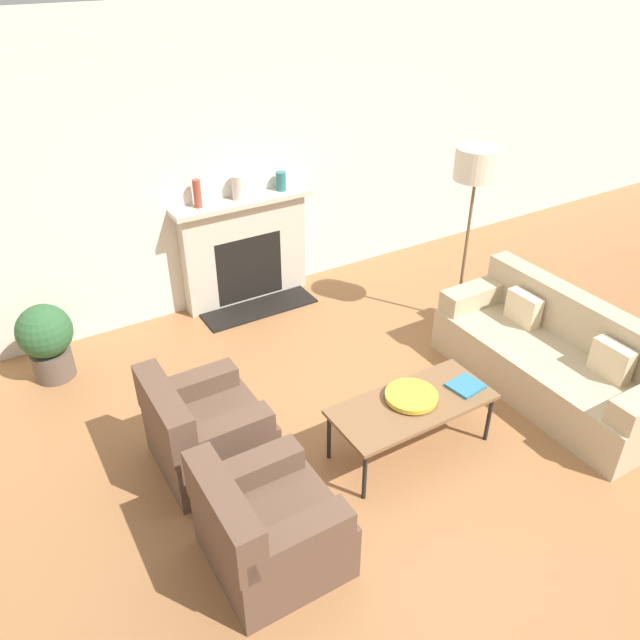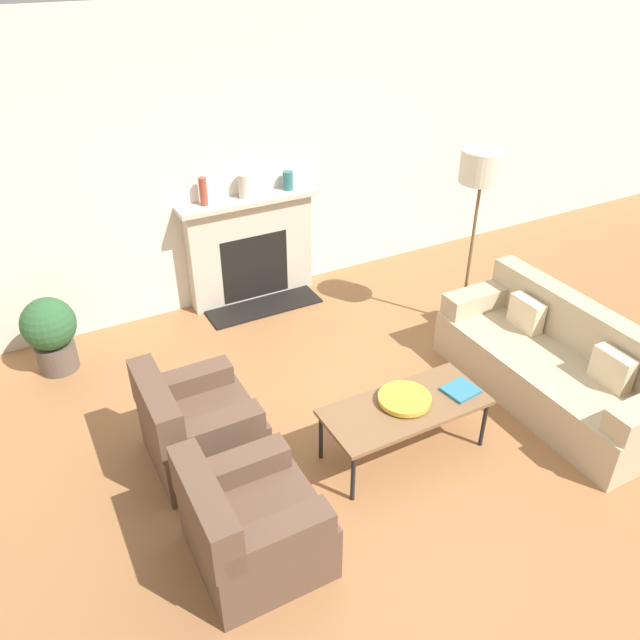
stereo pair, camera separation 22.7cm
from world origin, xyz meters
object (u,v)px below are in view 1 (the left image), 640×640
Objects in this scene: coffee_table at (412,406)px; floor_lamp at (476,176)px; fireplace at (245,252)px; book at (466,386)px; potted_plant at (46,339)px; bowl at (411,396)px; mantel_vase_center_left at (239,187)px; mantel_vase_center_right at (281,181)px; armchair_near at (267,528)px; armchair_far at (205,431)px; mantel_vase_left at (197,194)px; couch at (554,359)px.

floor_lamp is (1.57, 1.23, 1.09)m from coffee_table.
fireplace is 2.83m from book.
floor_lamp is at bearing -16.69° from potted_plant.
mantel_vase_center_left is at bearing 91.90° from bowl.
mantel_vase_center_right is at bearing 81.88° from coffee_table.
bowl is 2.22m from floor_lamp.
armchair_near is (-1.31, -3.07, -0.24)m from fireplace.
mantel_vase_center_left is (-1.65, 1.50, -0.27)m from floor_lamp.
armchair_far is (0.00, 1.00, 0.00)m from armchair_near.
fireplace is 0.81m from mantel_vase_center_right.
mantel_vase_left is (-0.50, 2.73, 0.85)m from coffee_table.
bowl is 2.85m from mantel_vase_left.
bowl is at bearing -88.10° from mantel_vase_center_left.
mantel_vase_left reaches higher than bowl.
floor_lamp is at bearing -51.65° from mantel_vase_center_right.
coffee_table is at bearing -88.71° from fireplace.
bowl is 1.64× the size of mantel_vase_center_left.
floor_lamp reaches higher than potted_plant.
bowl is (1.38, 0.38, 0.18)m from armchair_near.
couch is at bearing -83.60° from armchair_near.
bowl is at bearing -74.49° from armchair_near.
floor_lamp is 2.50× the size of potted_plant.
floor_lamp reaches higher than mantel_vase_left.
bowl is at bearing 70.34° from coffee_table.
mantel_vase_center_left is (-0.02, 0.01, 0.69)m from fireplace.
armchair_near is 1.42m from coffee_table.
bowl is 0.22× the size of floor_lamp.
floor_lamp is at bearing 40.99° from book.
armchair_near is at bearing -119.77° from mantel_vase_center_right.
mantel_vase_center_right is (-0.07, 2.79, 0.76)m from book.
coffee_table is 2.28m from floor_lamp.
mantel_vase_center_left is at bearing 92.63° from book.
armchair_far is 0.64× the size of coffee_table.
book is (1.83, -0.71, 0.16)m from armchair_far.
mantel_vase_center_left reaches higher than bowl.
armchair_far is 3.24m from floor_lamp.
mantel_vase_center_right is (-1.10, 2.76, 0.91)m from couch.
book is 2.89m from mantel_vase_center_right.
armchair_near and armchair_far have the same top height.
armchair_near is at bearing -83.60° from couch.
bowl is 2.80m from mantel_vase_center_left.
floor_lamp is at bearing 37.50° from bowl.
mantel_vase_center_right is at bearing 0.00° from mantel_vase_center_left.
floor_lamp reaches higher than fireplace.
floor_lamp reaches higher than coffee_table.
book is (0.44, -0.10, -0.02)m from bowl.
bowl is 2.06× the size of mantel_vase_center_right.
mantel_vase_center_right is at bearing -29.77° from armchair_near.
fireplace reaches higher than coffee_table.
mantel_vase_center_right is 2.68m from potted_plant.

